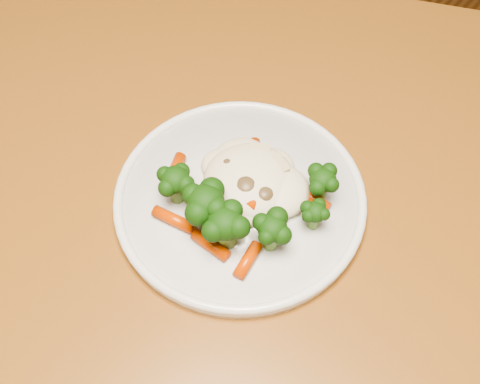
{
  "coord_description": "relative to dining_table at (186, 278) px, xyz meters",
  "views": [
    {
      "loc": [
        0.06,
        -0.48,
        1.27
      ],
      "look_at": [
        -0.16,
        -0.22,
        0.77
      ],
      "focal_mm": 45.0,
      "sensor_mm": 36.0,
      "label": 1
    }
  ],
  "objects": [
    {
      "name": "plate",
      "position": [
        0.02,
        0.07,
        0.1
      ],
      "size": [
        0.25,
        0.25,
        0.01
      ],
      "primitive_type": "cylinder",
      "color": "white",
      "rests_on": "dining_table"
    },
    {
      "name": "dining_table",
      "position": [
        0.0,
        0.0,
        0.0
      ],
      "size": [
        1.52,
        1.3,
        0.75
      ],
      "rotation": [
        0.0,
        0.0,
        0.43
      ],
      "color": "#955A22",
      "rests_on": "ground"
    },
    {
      "name": "meal",
      "position": [
        0.03,
        0.06,
        0.12
      ],
      "size": [
        0.18,
        0.15,
        0.05
      ],
      "color": "#F4E6C3",
      "rests_on": "plate"
    }
  ]
}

